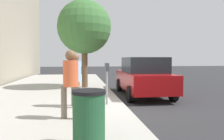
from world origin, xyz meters
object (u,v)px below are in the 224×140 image
at_px(pedestrian_at_meter, 75,75).
at_px(trash_bin, 89,119).
at_px(parking_meter, 107,75).
at_px(pedestrian_bystander, 71,78).
at_px(street_tree, 84,27).
at_px(parked_sedan_near, 143,76).

relative_size(pedestrian_at_meter, trash_bin, 1.72).
relative_size(parking_meter, trash_bin, 1.40).
xyz_separation_m(pedestrian_bystander, street_tree, (6.03, -0.46, 2.21)).
bearing_deg(parking_meter, pedestrian_at_meter, 100.05).
bearing_deg(street_tree, pedestrian_at_meter, 175.34).
bearing_deg(trash_bin, street_tree, -0.47).
relative_size(parking_meter, street_tree, 0.30).
bearing_deg(parked_sedan_near, pedestrian_at_meter, 128.92).
height_order(parked_sedan_near, trash_bin, parked_sedan_near).
distance_m(parking_meter, trash_bin, 3.53).
xyz_separation_m(parking_meter, pedestrian_at_meter, (-0.19, 1.05, 0.00)).
bearing_deg(trash_bin, pedestrian_at_meter, 5.57).
bearing_deg(pedestrian_bystander, pedestrian_at_meter, 16.20).
relative_size(parking_meter, parked_sedan_near, 0.32).
relative_size(pedestrian_bystander, trash_bin, 1.76).
relative_size(pedestrian_bystander, parked_sedan_near, 0.40).
height_order(parking_meter, parked_sedan_near, parked_sedan_near).
bearing_deg(pedestrian_bystander, trash_bin, -148.42).
xyz_separation_m(parked_sedan_near, trash_bin, (-5.65, 2.68, -0.24)).
height_order(parked_sedan_near, street_tree, street_tree).
bearing_deg(parking_meter, street_tree, 8.54).
distance_m(parking_meter, pedestrian_bystander, 1.93).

